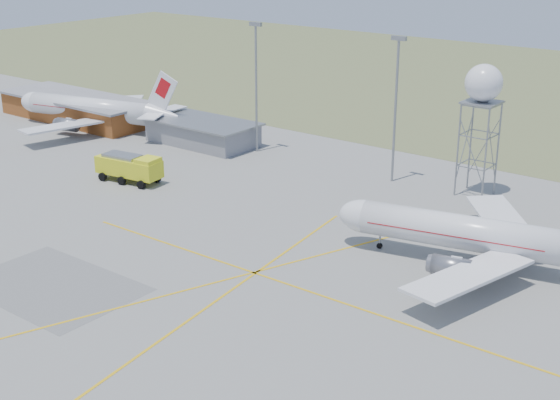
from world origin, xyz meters
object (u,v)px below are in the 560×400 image
Objects in this scene: airliner_main at (479,236)px; airliner_far at (94,109)px; radar_tower at (480,123)px; fire_truck at (131,169)px.

airliner_main is 80.28m from airliner_far.
airliner_far is 69.79m from radar_tower.
radar_tower is at bearing 173.41° from airliner_far.
airliner_main is 51.25m from fire_truck.
airliner_main is 24.74m from radar_tower.
airliner_far is at bearing -173.15° from radar_tower.
fire_truck is (-40.94, -24.88, -8.05)m from radar_tower.
fire_truck is (28.05, -16.60, -1.61)m from airliner_far.
airliner_main is at bearing 157.02° from airliner_far.
fire_truck is at bearing -148.71° from radar_tower.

